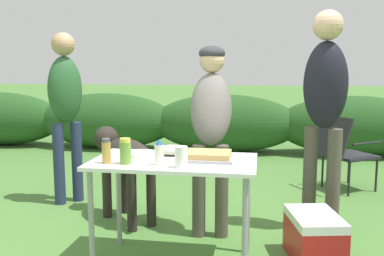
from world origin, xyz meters
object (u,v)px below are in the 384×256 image
object	(u,v)px
food_tray	(208,156)
cooler_box	(314,237)
folding_table	(174,171)
mayo_bottle	(159,153)
standing_person_in_dark_puffer	(325,99)
dog	(124,159)
plate_stack	(142,154)
standing_person_in_navy_coat	(65,101)
standing_person_with_beanie	(211,116)
relish_jar	(125,151)
mixing_bowl	(172,150)
paper_cup_stack	(181,157)
spice_jar	(106,151)
camp_chair_green_behind_table	(343,149)

from	to	relation	value
food_tray	cooler_box	distance (m)	0.96
folding_table	mayo_bottle	size ratio (longest dim) A/B	6.58
standing_person_in_dark_puffer	dog	world-z (taller)	standing_person_in_dark_puffer
plate_stack	mayo_bottle	xyz separation A→B (m)	(0.18, -0.23, 0.06)
food_tray	standing_person_in_navy_coat	size ratio (longest dim) A/B	0.20
standing_person_with_beanie	folding_table	bearing A→B (deg)	-109.83
food_tray	dog	xyz separation A→B (m)	(-0.84, 0.76, -0.21)
folding_table	relish_jar	size ratio (longest dim) A/B	6.58
mayo_bottle	cooler_box	bearing A→B (deg)	19.87
dog	mixing_bowl	bearing A→B (deg)	-95.93
plate_stack	paper_cup_stack	size ratio (longest dim) A/B	1.64
paper_cup_stack	standing_person_in_dark_puffer	xyz separation A→B (m)	(0.99, 1.03, 0.30)
paper_cup_stack	dog	distance (m)	1.26
spice_jar	standing_person_in_navy_coat	size ratio (longest dim) A/B	0.10
plate_stack	paper_cup_stack	bearing A→B (deg)	-40.09
food_tray	mayo_bottle	xyz separation A→B (m)	(-0.29, -0.20, 0.05)
plate_stack	standing_person_with_beanie	distance (m)	0.74
food_tray	standing_person_in_dark_puffer	size ratio (longest dim) A/B	0.19
mayo_bottle	cooler_box	size ratio (longest dim) A/B	0.31
mayo_bottle	cooler_box	world-z (taller)	mayo_bottle
folding_table	plate_stack	bearing A→B (deg)	165.43
plate_stack	mixing_bowl	size ratio (longest dim) A/B	1.14
cooler_box	standing_person_with_beanie	bearing A→B (deg)	49.42
mixing_bowl	paper_cup_stack	bearing A→B (deg)	-69.98
paper_cup_stack	mixing_bowl	bearing A→B (deg)	110.02
food_tray	standing_person_in_dark_puffer	bearing A→B (deg)	42.46
standing_person_in_dark_puffer	dog	size ratio (longest dim) A/B	2.15
camp_chair_green_behind_table	cooler_box	distance (m)	1.94
mayo_bottle	standing_person_with_beanie	world-z (taller)	standing_person_with_beanie
spice_jar	relish_jar	world-z (taller)	relish_jar
standing_person_in_dark_puffer	relish_jar	bearing A→B (deg)	-118.98
food_tray	mixing_bowl	distance (m)	0.30
spice_jar	mayo_bottle	bearing A→B (deg)	2.00
plate_stack	relish_jar	bearing A→B (deg)	-100.42
mixing_bowl	camp_chair_green_behind_table	world-z (taller)	camp_chair_green_behind_table
plate_stack	standing_person_in_dark_puffer	size ratio (longest dim) A/B	0.12
folding_table	mixing_bowl	xyz separation A→B (m)	(-0.05, 0.17, 0.11)
spice_jar	cooler_box	world-z (taller)	spice_jar
standing_person_with_beanie	standing_person_in_dark_puffer	bearing A→B (deg)	6.13
standing_person_in_dark_puffer	mixing_bowl	bearing A→B (deg)	-124.85
mixing_bowl	mayo_bottle	size ratio (longest dim) A/B	1.16
spice_jar	standing_person_with_beanie	world-z (taller)	standing_person_with_beanie
spice_jar	cooler_box	distance (m)	1.56
camp_chair_green_behind_table	cooler_box	size ratio (longest dim) A/B	1.56
food_tray	standing_person_in_dark_puffer	world-z (taller)	standing_person_in_dark_puffer
paper_cup_stack	relish_jar	xyz separation A→B (m)	(-0.37, 0.05, 0.01)
camp_chair_green_behind_table	mixing_bowl	bearing A→B (deg)	-73.31
plate_stack	paper_cup_stack	distance (m)	0.44
standing_person_with_beanie	spice_jar	bearing A→B (deg)	-130.30
paper_cup_stack	standing_person_with_beanie	xyz separation A→B (m)	(0.08, 0.86, 0.16)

